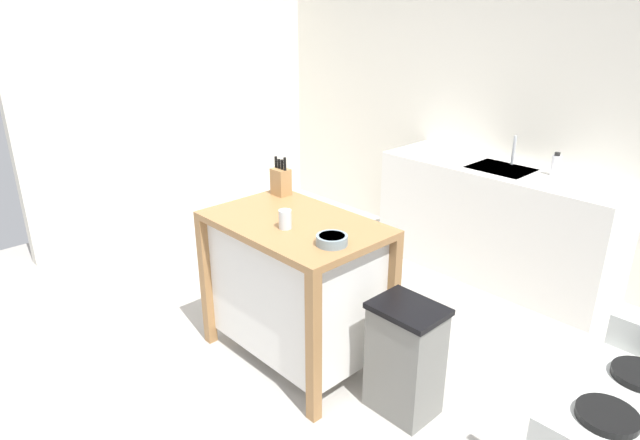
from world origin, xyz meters
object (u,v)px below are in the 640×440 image
(knife_block, at_px, (281,181))
(sink_faucet, at_px, (514,150))
(kitchen_island, at_px, (295,283))
(drinking_cup, at_px, (285,219))
(trash_bin, at_px, (405,359))
(bowl_stoneware_deep, at_px, (332,240))
(bottle_dish_soap, at_px, (556,165))

(knife_block, distance_m, sink_faucet, 1.86)
(kitchen_island, distance_m, drinking_cup, 0.46)
(trash_bin, bearing_deg, knife_block, 172.77)
(knife_block, bearing_deg, sink_faucet, 69.79)
(trash_bin, distance_m, sink_faucet, 2.08)
(bowl_stoneware_deep, bearing_deg, knife_block, 158.24)
(bottle_dish_soap, bearing_deg, bowl_stoneware_deep, -96.39)
(bottle_dish_soap, bearing_deg, sink_faucet, 171.67)
(trash_bin, relative_size, bottle_dish_soap, 3.72)
(knife_block, relative_size, trash_bin, 0.40)
(kitchen_island, relative_size, knife_block, 4.10)
(trash_bin, height_order, bottle_dish_soap, bottle_dish_soap)
(drinking_cup, height_order, sink_faucet, sink_faucet)
(trash_bin, bearing_deg, sink_faucet, 105.10)
(kitchen_island, height_order, sink_faucet, sink_faucet)
(trash_bin, bearing_deg, kitchen_island, -173.29)
(drinking_cup, xyz_separation_m, trash_bin, (0.71, 0.19, -0.63))
(bowl_stoneware_deep, height_order, bottle_dish_soap, bottle_dish_soap)
(drinking_cup, relative_size, bottle_dish_soap, 0.62)
(drinking_cup, bearing_deg, sink_faucet, 84.62)
(knife_block, relative_size, bottle_dish_soap, 1.49)
(kitchen_island, xyz_separation_m, bottle_dish_soap, (0.60, 1.93, 0.46))
(sink_faucet, distance_m, bottle_dish_soap, 0.36)
(drinking_cup, distance_m, bottle_dish_soap, 2.11)
(knife_block, relative_size, sink_faucet, 1.15)
(knife_block, bearing_deg, trash_bin, -7.23)
(bottle_dish_soap, bearing_deg, trash_bin, -85.13)
(trash_bin, bearing_deg, bottle_dish_soap, 94.87)
(trash_bin, xyz_separation_m, sink_faucet, (-0.51, 1.90, 0.67))
(kitchen_island, xyz_separation_m, bowl_stoneware_deep, (0.38, -0.07, 0.42))
(trash_bin, distance_m, bottle_dish_soap, 1.96)
(trash_bin, bearing_deg, drinking_cup, -164.62)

